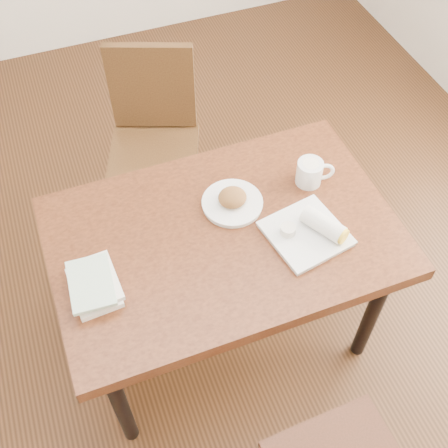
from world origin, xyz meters
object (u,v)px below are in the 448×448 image
object	(u,v)px
plate_burrito	(311,231)
chair_far	(154,132)
table	(224,245)
coffee_mug	(311,172)
book_stack	(94,284)
plate_scone	(232,201)

from	to	relation	value
plate_burrito	chair_far	bearing A→B (deg)	109.44
table	coffee_mug	size ratio (longest dim) A/B	8.55
chair_far	coffee_mug	distance (m)	0.88
book_stack	plate_burrito	bearing A→B (deg)	-4.03
chair_far	coffee_mug	bearing A→B (deg)	-57.73
plate_scone	table	bearing A→B (deg)	-124.46
chair_far	plate_scone	bearing A→B (deg)	-80.39
coffee_mug	book_stack	xyz separation A→B (m)	(-0.90, -0.19, -0.03)
plate_scone	coffee_mug	xyz separation A→B (m)	(0.33, 0.01, 0.03)
table	plate_burrito	size ratio (longest dim) A/B	4.14
plate_scone	coffee_mug	world-z (taller)	coffee_mug
chair_far	book_stack	bearing A→B (deg)	-116.69
plate_burrito	table	bearing A→B (deg)	156.80
table	plate_burrito	bearing A→B (deg)	-23.20
plate_burrito	book_stack	xyz separation A→B (m)	(-0.79, 0.06, 0.00)
plate_scone	book_stack	xyz separation A→B (m)	(-0.57, -0.18, 0.00)
table	plate_burrito	xyz separation A→B (m)	(0.29, -0.12, 0.11)
chair_far	book_stack	distance (m)	1.03
table	plate_scone	size ratio (longest dim) A/B	5.44
table	chair_far	distance (m)	0.84
plate_burrito	plate_scone	bearing A→B (deg)	132.31
plate_burrito	book_stack	world-z (taller)	plate_burrito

